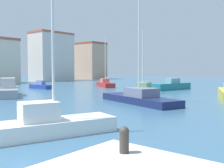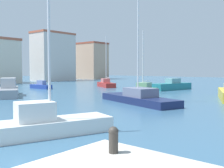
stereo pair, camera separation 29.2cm
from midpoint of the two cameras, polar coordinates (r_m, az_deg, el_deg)
water at (r=31.32m, az=-14.01°, el=-2.33°), size 160.00×160.00×0.00m
mooring_bollard at (r=5.98m, az=1.74°, el=-11.63°), size 0.22×0.22×0.59m
sailboat_red_distant_east at (r=44.33m, az=-1.11°, el=0.05°), size 4.30×5.55×8.40m
motorboat_blue_far_right at (r=41.86m, az=-14.82°, el=-0.38°), size 1.13×4.30×1.28m
motorboat_grey_outer_mooring at (r=31.55m, az=-21.07°, el=-1.11°), size 5.50×7.41×1.99m
motorboat_teal_near_pier at (r=39.16m, az=12.89°, el=-0.38°), size 6.99×3.32×1.66m
sailboat_navy_distant_north at (r=23.31m, az=6.02°, el=-2.84°), size 5.09×9.04×11.69m
sailboat_white_behind_lamppost at (r=12.39m, az=-13.08°, el=-8.21°), size 5.91×3.53×7.35m
sailboat_green_center_channel at (r=32.17m, az=6.94°, el=-1.21°), size 5.97×2.67×7.56m
harbor_office at (r=69.43m, az=-12.38°, el=5.74°), size 10.05×6.23×12.25m
warehouse_block at (r=81.43m, az=-4.51°, el=4.95°), size 6.74×9.24×10.93m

